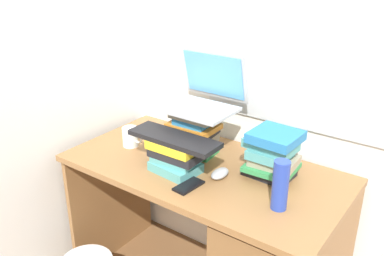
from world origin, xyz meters
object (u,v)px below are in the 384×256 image
book_stack_tall (194,132)px  cell_phone (189,186)px  keyboard (174,138)px  water_bottle (280,185)px  laptop (203,94)px  mug (131,137)px  computer_mouse (220,173)px  book_stack_side (272,154)px  book_stack_keyboard_riser (175,157)px

book_stack_tall → cell_phone: bearing=-58.6°
keyboard → water_bottle: size_ratio=2.10×
laptop → mug: 0.43m
book_stack_tall → computer_mouse: (0.22, -0.12, -0.10)m
book_stack_side → computer_mouse: 0.24m
keyboard → water_bottle: (0.51, -0.00, -0.05)m
book_stack_side → water_bottle: size_ratio=1.15×
book_stack_tall → computer_mouse: book_stack_tall is taller
book_stack_side → water_bottle: bearing=-56.7°
mug → cell_phone: 0.49m
book_stack_keyboard_riser → keyboard: keyboard is taller
book_stack_tall → book_stack_side: (0.39, 0.02, -0.01)m
book_stack_side → water_bottle: 0.25m
laptop → book_stack_keyboard_riser: bearing=-84.2°
book_stack_keyboard_riser → cell_phone: (0.13, -0.07, -0.07)m
computer_mouse → mug: 0.53m
book_stack_side → cell_phone: 0.38m
book_stack_keyboard_riser → water_bottle: size_ratio=1.18×
book_stack_side → computer_mouse: size_ratio=2.20×
mug → laptop: bearing=29.5°
mug → book_stack_tall: bearing=19.7°
computer_mouse → water_bottle: 0.33m
keyboard → computer_mouse: bearing=17.9°
book_stack_tall → mug: bearing=-160.3°
book_stack_tall → book_stack_side: bearing=3.2°
laptop → mug: laptop is taller
book_stack_keyboard_riser → book_stack_side: size_ratio=1.03×
book_stack_tall → laptop: size_ratio=0.66×
computer_mouse → keyboard: bearing=-162.0°
book_stack_side → laptop: laptop is taller
book_stack_side → mug: (-0.70, -0.13, -0.06)m
cell_phone → laptop: bearing=120.5°
book_stack_side → keyboard: 0.43m
book_stack_tall → water_bottle: book_stack_tall is taller
keyboard → cell_phone: 0.22m
cell_phone → book_stack_tall: bearing=126.6°
book_stack_keyboard_riser → water_bottle: bearing=0.3°
book_stack_keyboard_riser → laptop: (-0.03, 0.25, 0.22)m
book_stack_side → cell_phone: bearing=-129.8°
keyboard → mug: size_ratio=3.60×
book_stack_keyboard_riser → book_stack_side: book_stack_side is taller
book_stack_keyboard_riser → water_bottle: water_bottle is taller
book_stack_tall → computer_mouse: bearing=-27.7°
book_stack_keyboard_riser → computer_mouse: size_ratio=2.26×
book_stack_side → mug: bearing=-169.3°
laptop → keyboard: 0.28m
book_stack_tall → mug: (-0.31, -0.11, -0.07)m
mug → water_bottle: bearing=-4.9°
cell_phone → mug: bearing=167.6°
laptop → computer_mouse: bearing=-40.3°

